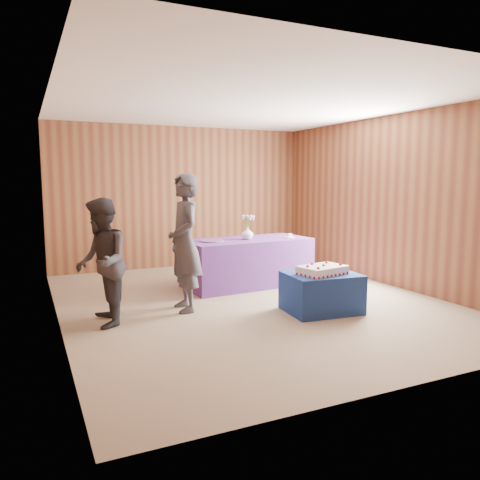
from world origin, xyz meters
TOP-DOWN VIEW (x-y plane):
  - ground at (0.00, 0.00)m, footprint 6.00×6.00m
  - room_shell at (0.00, 0.00)m, footprint 5.04×6.04m
  - cake_table at (0.61, -0.85)m, footprint 0.96×0.78m
  - serving_table at (0.40, 0.91)m, footprint 2.06×1.04m
  - sheet_cake at (0.59, -0.88)m, footprint 0.68×0.52m
  - vase at (0.39, 0.89)m, footprint 0.22×0.22m
  - flower_spray at (0.39, 0.89)m, footprint 0.23×0.23m
  - platter at (-0.21, 0.89)m, footprint 0.38×0.38m
  - plate at (1.10, 0.78)m, footprint 0.20×0.20m
  - cake_slice at (1.10, 0.78)m, footprint 0.07×0.06m
  - knife at (1.08, 0.67)m, footprint 0.26×0.05m
  - guest_left at (-0.96, -0.04)m, footprint 0.45×0.66m
  - guest_right at (-2.03, -0.25)m, footprint 0.62×0.77m

SIDE VIEW (x-z plane):
  - ground at x=0.00m, z-range 0.00..0.00m
  - cake_table at x=0.61m, z-range 0.00..0.50m
  - serving_table at x=0.40m, z-range 0.00..0.75m
  - sheet_cake at x=0.59m, z-range 0.48..0.62m
  - guest_right at x=-2.03m, z-range 0.00..1.49m
  - knife at x=1.08m, z-range 0.75..0.75m
  - plate at x=1.10m, z-range 0.75..0.76m
  - platter at x=-0.21m, z-range 0.75..0.77m
  - cake_slice at x=1.10m, z-range 0.75..0.83m
  - vase at x=0.39m, z-range 0.75..0.95m
  - guest_left at x=-0.96m, z-range 0.00..1.77m
  - flower_spray at x=0.39m, z-range 1.01..1.19m
  - room_shell at x=0.00m, z-range 0.44..3.16m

